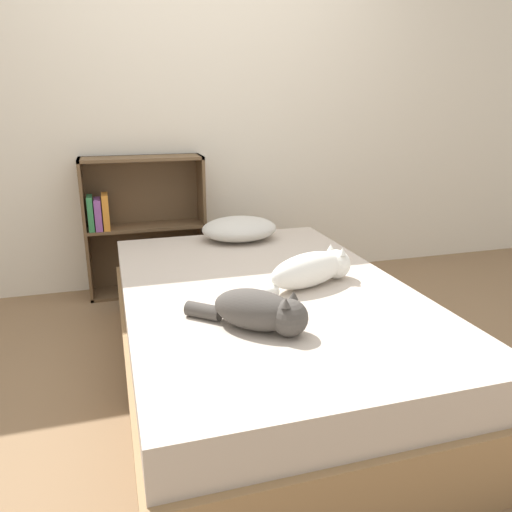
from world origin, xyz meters
TOP-DOWN VIEW (x-y plane):
  - ground_plane at (0.00, 0.00)m, footprint 8.00×8.00m
  - wall_back at (0.00, 1.50)m, footprint 8.00×0.06m
  - bed at (0.00, 0.00)m, footprint 1.31×2.06m
  - pillow at (0.09, 0.81)m, footprint 0.46×0.37m
  - cat_light at (0.21, -0.05)m, footprint 0.61×0.30m
  - cat_dark at (-0.16, -0.43)m, footprint 0.42×0.39m
  - bookshelf at (-0.47, 1.37)m, footprint 0.80×0.26m

SIDE VIEW (x-z plane):
  - ground_plane at x=0.00m, z-range 0.00..0.00m
  - bed at x=0.00m, z-range 0.00..0.46m
  - bookshelf at x=-0.47m, z-range 0.01..0.95m
  - pillow at x=0.09m, z-range 0.47..0.61m
  - cat_dark at x=-0.16m, z-range 0.46..0.62m
  - cat_light at x=0.21m, z-range 0.46..0.63m
  - wall_back at x=0.00m, z-range 0.00..2.50m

